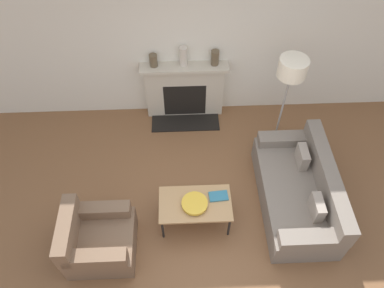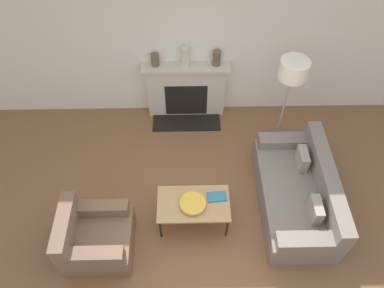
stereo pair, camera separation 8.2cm
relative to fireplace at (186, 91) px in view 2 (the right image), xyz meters
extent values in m
plane|color=brown|center=(0.24, -2.34, -0.51)|extent=(18.00, 18.00, 0.00)
cube|color=silver|center=(0.24, 0.15, 0.94)|extent=(18.00, 0.06, 2.90)
cube|color=beige|center=(0.00, 0.02, -0.01)|extent=(1.30, 0.20, 1.00)
cube|color=black|center=(0.00, -0.07, -0.15)|extent=(0.71, 0.04, 0.65)
cube|color=black|center=(0.00, -0.26, -0.50)|extent=(1.17, 0.40, 0.02)
cube|color=beige|center=(0.00, -0.01, 0.51)|extent=(1.42, 0.28, 0.05)
cube|color=slate|center=(1.51, -1.92, -0.31)|extent=(0.92, 1.84, 0.41)
cube|color=slate|center=(1.88, -1.92, 0.09)|extent=(0.20, 1.84, 0.37)
cube|color=slate|center=(1.51, -1.11, -0.02)|extent=(0.85, 0.22, 0.15)
cube|color=slate|center=(1.51, -2.73, -0.02)|extent=(0.85, 0.22, 0.15)
cube|color=gray|center=(1.65, -1.50, 0.04)|extent=(0.12, 0.32, 0.28)
cube|color=gray|center=(1.65, -2.33, 0.04)|extent=(0.12, 0.32, 0.28)
cube|color=brown|center=(-1.17, -2.53, -0.32)|extent=(0.87, 0.83, 0.38)
cube|color=brown|center=(-1.52, -2.53, 0.06)|extent=(0.18, 0.83, 0.38)
cube|color=brown|center=(-1.17, -2.86, -0.04)|extent=(0.78, 0.18, 0.18)
cube|color=brown|center=(-1.17, -2.21, -0.04)|extent=(0.78, 0.18, 0.18)
cube|color=tan|center=(0.08, -2.15, -0.07)|extent=(0.97, 0.56, 0.03)
cylinder|color=black|center=(-0.37, -2.39, -0.30)|extent=(0.03, 0.03, 0.43)
cylinder|color=black|center=(0.52, -2.39, -0.30)|extent=(0.03, 0.03, 0.43)
cylinder|color=black|center=(-0.37, -1.91, -0.30)|extent=(0.03, 0.03, 0.43)
cylinder|color=black|center=(0.52, -1.91, -0.30)|extent=(0.03, 0.03, 0.43)
cylinder|color=gold|center=(0.07, -2.18, -0.04)|extent=(0.12, 0.12, 0.02)
cylinder|color=gold|center=(0.07, -2.18, -0.01)|extent=(0.35, 0.35, 0.05)
cube|color=teal|center=(0.40, -2.06, -0.04)|extent=(0.27, 0.17, 0.02)
cylinder|color=gray|center=(1.46, -0.74, -0.50)|extent=(0.31, 0.31, 0.03)
cylinder|color=gray|center=(1.46, -0.74, 0.24)|extent=(0.03, 0.03, 1.43)
cylinder|color=silver|center=(1.46, -0.74, 1.05)|extent=(0.41, 0.41, 0.27)
cylinder|color=brown|center=(-0.48, 0.02, 0.64)|extent=(0.13, 0.13, 0.21)
cylinder|color=beige|center=(-0.01, 0.02, 0.70)|extent=(0.12, 0.12, 0.33)
cylinder|color=brown|center=(0.48, 0.02, 0.66)|extent=(0.13, 0.13, 0.25)
camera|label=1|loc=(-0.07, -4.70, 4.30)|focal=35.00mm
camera|label=2|loc=(0.01, -4.70, 4.30)|focal=35.00mm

